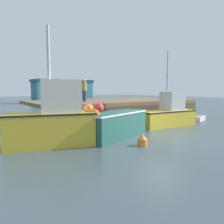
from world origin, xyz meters
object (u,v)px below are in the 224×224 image
Objects in this scene: fishing_boat_mid at (168,114)px; mooring_buoy_foreground at (142,140)px; fishing_boat_near_left at (53,121)px; fishing_boat_near_right at (115,123)px; dockworker at (84,90)px; rowboat at (198,118)px.

fishing_boat_mid reaches higher than mooring_buoy_foreground.
mooring_buoy_foreground is at bearing -32.35° from fishing_boat_near_left.
fishing_boat_near_right is (3.25, -0.08, -0.40)m from fishing_boat_near_left.
dockworker is 8.04m from mooring_buoy_foreground.
fishing_boat_near_left is 9.84× the size of mooring_buoy_foreground.
fishing_boat_mid is at bearing -174.70° from rowboat.
fishing_boat_near_right is 2.09m from mooring_buoy_foreground.
rowboat is at bearing 5.87° from fishing_boat_near_left.
fishing_boat_near_left is at bearing 147.65° from mooring_buoy_foreground.
fishing_boat_mid is (8.37, 0.90, -0.32)m from fishing_boat_near_left.
fishing_boat_mid is at bearing -49.58° from dockworker.
fishing_boat_near_left reaches higher than mooring_buoy_foreground.
fishing_boat_near_right is 5.21m from fishing_boat_mid.
fishing_boat_mid is 4.17m from rowboat.
dockworker reaches higher than mooring_buoy_foreground.
fishing_boat_near_right reaches higher than rowboat.
dockworker is at bearing 152.13° from rowboat.
mooring_buoy_foreground is at bearing -87.87° from fishing_boat_near_right.
rowboat is (9.23, 1.37, -0.56)m from fishing_boat_near_right.
mooring_buoy_foreground is (-9.15, -3.39, 0.05)m from rowboat.
fishing_boat_near_left is 4.04m from mooring_buoy_foreground.
fishing_boat_near_left is 3.24× the size of rowboat.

